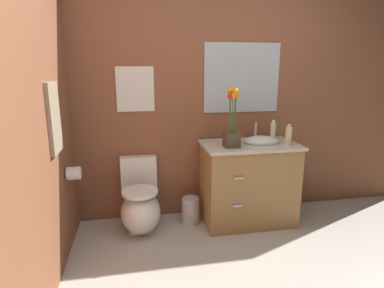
{
  "coord_description": "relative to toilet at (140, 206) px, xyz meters",
  "views": [
    {
      "loc": [
        -0.83,
        -1.55,
        1.54
      ],
      "look_at": [
        -0.3,
        1.24,
        0.86
      ],
      "focal_mm": 29.28,
      "sensor_mm": 36.0,
      "label": 1
    }
  ],
  "objects": [
    {
      "name": "wall_left",
      "position": [
        -0.64,
        -0.84,
        1.01
      ],
      "size": [
        0.05,
        4.45,
        2.5
      ],
      "primitive_type": "cube",
      "color": "brown",
      "rests_on": "ground_plane"
    },
    {
      "name": "flower_vase",
      "position": [
        0.87,
        -0.13,
        0.79
      ],
      "size": [
        0.14,
        0.14,
        0.56
      ],
      "color": "#4C3D2D",
      "rests_on": "vanity_cabinet"
    },
    {
      "name": "hanging_towel",
      "position": [
        -0.6,
        -0.44,
        0.95
      ],
      "size": [
        0.03,
        0.28,
        0.52
      ],
      "primitive_type": "cube",
      "color": "gray"
    },
    {
      "name": "toilet_paper_roll",
      "position": [
        -0.55,
        -0.2,
        0.44
      ],
      "size": [
        0.11,
        0.11,
        0.11
      ],
      "primitive_type": "cylinder",
      "rotation": [
        0.0,
        1.57,
        0.0
      ],
      "color": "white"
    },
    {
      "name": "wall_mirror",
      "position": [
        1.09,
        0.27,
        1.21
      ],
      "size": [
        0.8,
        0.01,
        0.7
      ],
      "primitive_type": "cube",
      "color": "#B2BCC6"
    },
    {
      "name": "wall_back",
      "position": [
        1.0,
        0.3,
        1.01
      ],
      "size": [
        4.42,
        0.05,
        2.5
      ],
      "primitive_type": "cube",
      "color": "brown",
      "rests_on": "ground_plane"
    },
    {
      "name": "wall_poster",
      "position": [
        0.0,
        0.27,
        1.11
      ],
      "size": [
        0.36,
        0.01,
        0.43
      ],
      "primitive_type": "cube",
      "color": "silver"
    },
    {
      "name": "lotion_bottle",
      "position": [
        1.36,
        0.05,
        0.68
      ],
      "size": [
        0.06,
        0.06,
        0.21
      ],
      "color": "beige",
      "rests_on": "vanity_cabinet"
    },
    {
      "name": "toilet",
      "position": [
        0.0,
        0.0,
        0.0
      ],
      "size": [
        0.38,
        0.59,
        0.69
      ],
      "color": "white",
      "rests_on": "ground_plane"
    },
    {
      "name": "vanity_cabinet",
      "position": [
        1.09,
        -0.03,
        0.18
      ],
      "size": [
        0.94,
        0.56,
        1.01
      ],
      "color": "#9E7242",
      "rests_on": "ground_plane"
    },
    {
      "name": "trash_bin",
      "position": [
        0.5,
        0.03,
        -0.11
      ],
      "size": [
        0.18,
        0.18,
        0.27
      ],
      "color": "#B7B7BC",
      "rests_on": "ground_plane"
    },
    {
      "name": "soap_bottle",
      "position": [
        1.43,
        -0.15,
        0.68
      ],
      "size": [
        0.06,
        0.06,
        0.2
      ],
      "color": "beige",
      "rests_on": "vanity_cabinet"
    }
  ]
}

